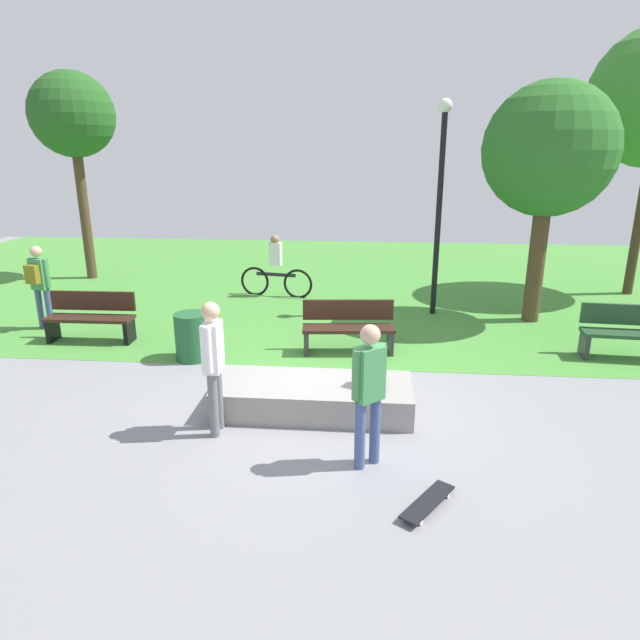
# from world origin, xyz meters

# --- Properties ---
(ground_plane) EXTENTS (28.00, 28.00, 0.00)m
(ground_plane) POSITION_xyz_m (0.00, 0.00, 0.00)
(ground_plane) COLOR gray
(grass_lawn) EXTENTS (26.60, 12.87, 0.01)m
(grass_lawn) POSITION_xyz_m (0.00, 7.56, 0.00)
(grass_lawn) COLOR #478C38
(grass_lawn) RESTS_ON ground_plane
(concrete_ledge) EXTENTS (2.67, 1.09, 0.41)m
(concrete_ledge) POSITION_xyz_m (-0.08, -0.37, 0.20)
(concrete_ledge) COLOR gray
(concrete_ledge) RESTS_ON ground_plane
(backpack_on_ledge) EXTENTS (0.34, 0.30, 0.32)m
(backpack_on_ledge) POSITION_xyz_m (0.70, -0.41, 0.57)
(backpack_on_ledge) COLOR #4C1E66
(backpack_on_ledge) RESTS_ON concrete_ledge
(skater_performing_trick) EXTENTS (0.37, 0.36, 1.68)m
(skater_performing_trick) POSITION_xyz_m (0.67, -1.69, 0.98)
(skater_performing_trick) COLOR #3F5184
(skater_performing_trick) RESTS_ON ground_plane
(skater_watching) EXTENTS (0.23, 0.43, 1.72)m
(skater_watching) POSITION_xyz_m (-1.24, -1.08, 1.00)
(skater_watching) COLOR slate
(skater_watching) RESTS_ON ground_plane
(skateboard_by_ledge) EXTENTS (0.62, 0.77, 0.08)m
(skateboard_by_ledge) POSITION_xyz_m (1.28, -2.43, 0.06)
(skateboard_by_ledge) COLOR black
(skateboard_by_ledge) RESTS_ON ground_plane
(park_bench_far_right) EXTENTS (1.64, 0.61, 0.91)m
(park_bench_far_right) POSITION_xyz_m (0.30, 1.97, 0.48)
(park_bench_far_right) COLOR #331E14
(park_bench_far_right) RESTS_ON ground_plane
(park_bench_far_left) EXTENTS (1.63, 0.58, 0.91)m
(park_bench_far_left) POSITION_xyz_m (5.11, 2.10, 0.48)
(park_bench_far_left) COLOR #1E4223
(park_bench_far_left) RESTS_ON ground_plane
(park_bench_center_lawn) EXTENTS (1.61, 0.50, 0.91)m
(park_bench_center_lawn) POSITION_xyz_m (-4.48, 2.15, 0.48)
(park_bench_center_lawn) COLOR #331E14
(park_bench_center_lawn) RESTS_ON ground_plane
(tree_slender_maple) EXTENTS (2.14, 2.14, 5.34)m
(tree_slender_maple) POSITION_xyz_m (-7.01, 7.17, 4.21)
(tree_slender_maple) COLOR #4C3823
(tree_slender_maple) RESTS_ON grass_lawn
(tree_broad_elm) EXTENTS (2.55, 2.55, 4.70)m
(tree_broad_elm) POSITION_xyz_m (4.02, 4.17, 3.39)
(tree_broad_elm) COLOR #4C3823
(tree_broad_elm) RESTS_ON grass_lawn
(lamp_post) EXTENTS (0.28, 0.28, 4.39)m
(lamp_post) POSITION_xyz_m (2.05, 4.52, 2.65)
(lamp_post) COLOR black
(lamp_post) RESTS_ON ground_plane
(trash_bin) EXTENTS (0.58, 0.58, 0.81)m
(trash_bin) POSITION_xyz_m (-2.32, 1.38, 0.40)
(trash_bin) COLOR #1E592D
(trash_bin) RESTS_ON ground_plane
(pedestrian_with_backpack) EXTENTS (0.42, 0.39, 1.66)m
(pedestrian_with_backpack) POSITION_xyz_m (-5.76, 2.74, 1.00)
(pedestrian_with_backpack) COLOR #3F5184
(pedestrian_with_backpack) RESTS_ON ground_plane
(cyclist_on_bicycle) EXTENTS (1.81, 0.35, 1.52)m
(cyclist_on_bicycle) POSITION_xyz_m (-1.60, 5.69, 0.63)
(cyclist_on_bicycle) COLOR black
(cyclist_on_bicycle) RESTS_ON ground_plane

